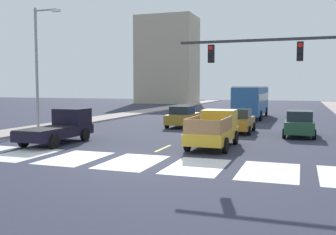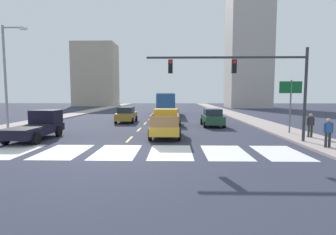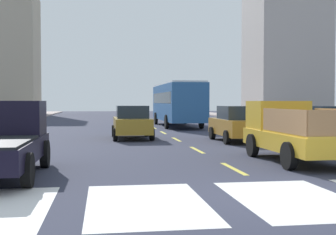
% 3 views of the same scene
% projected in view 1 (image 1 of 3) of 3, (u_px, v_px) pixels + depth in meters
% --- Properties ---
extents(ground_plane, '(160.00, 160.00, 0.00)m').
position_uv_depth(ground_plane, '(133.00, 162.00, 17.04)').
color(ground_plane, '#2F3143').
extents(sidewalk_left, '(3.09, 110.00, 0.15)m').
position_uv_depth(sidewalk_left, '(94.00, 120.00, 37.99)').
color(sidewalk_left, '#A69591').
rests_on(sidewalk_left, ground).
extents(crosswalk_stripe_1, '(2.27, 3.73, 0.01)m').
position_uv_depth(crosswalk_stripe_1, '(23.00, 154.00, 18.94)').
color(crosswalk_stripe_1, white).
rests_on(crosswalk_stripe_1, ground).
extents(crosswalk_stripe_2, '(2.27, 3.73, 0.01)m').
position_uv_depth(crosswalk_stripe_2, '(75.00, 158.00, 17.99)').
color(crosswalk_stripe_2, white).
rests_on(crosswalk_stripe_2, ground).
extents(crosswalk_stripe_3, '(2.27, 3.73, 0.01)m').
position_uv_depth(crosswalk_stripe_3, '(133.00, 162.00, 17.04)').
color(crosswalk_stripe_3, white).
rests_on(crosswalk_stripe_3, ground).
extents(crosswalk_stripe_4, '(2.27, 3.73, 0.01)m').
position_uv_depth(crosswalk_stripe_4, '(197.00, 166.00, 16.09)').
color(crosswalk_stripe_4, white).
rests_on(crosswalk_stripe_4, ground).
extents(crosswalk_stripe_5, '(2.27, 3.73, 0.01)m').
position_uv_depth(crosswalk_stripe_5, '(269.00, 171.00, 15.14)').
color(crosswalk_stripe_5, white).
rests_on(crosswalk_stripe_5, ground).
extents(lane_dash_0, '(0.16, 2.40, 0.01)m').
position_uv_depth(lane_dash_0, '(163.00, 148.00, 20.81)').
color(lane_dash_0, gold).
rests_on(lane_dash_0, ground).
extents(lane_dash_1, '(0.16, 2.40, 0.01)m').
position_uv_depth(lane_dash_1, '(189.00, 137.00, 25.52)').
color(lane_dash_1, gold).
rests_on(lane_dash_1, ground).
extents(lane_dash_2, '(0.16, 2.40, 0.01)m').
position_uv_depth(lane_dash_2, '(207.00, 129.00, 30.23)').
color(lane_dash_2, gold).
rests_on(lane_dash_2, ground).
extents(lane_dash_3, '(0.16, 2.40, 0.01)m').
position_uv_depth(lane_dash_3, '(219.00, 123.00, 34.95)').
color(lane_dash_3, gold).
rests_on(lane_dash_3, ground).
extents(lane_dash_4, '(0.16, 2.40, 0.01)m').
position_uv_depth(lane_dash_4, '(229.00, 119.00, 39.66)').
color(lane_dash_4, gold).
rests_on(lane_dash_4, ground).
extents(lane_dash_5, '(0.16, 2.40, 0.01)m').
position_uv_depth(lane_dash_5, '(237.00, 115.00, 44.37)').
color(lane_dash_5, gold).
rests_on(lane_dash_5, ground).
extents(lane_dash_6, '(0.16, 2.40, 0.01)m').
position_uv_depth(lane_dash_6, '(243.00, 113.00, 49.08)').
color(lane_dash_6, gold).
rests_on(lane_dash_6, ground).
extents(lane_dash_7, '(0.16, 2.40, 0.01)m').
position_uv_depth(lane_dash_7, '(248.00, 110.00, 53.79)').
color(lane_dash_7, gold).
rests_on(lane_dash_7, ground).
extents(pickup_stakebed, '(2.18, 5.20, 1.96)m').
position_uv_depth(pickup_stakebed, '(215.00, 130.00, 21.39)').
color(pickup_stakebed, gold).
rests_on(pickup_stakebed, ground).
extents(pickup_dark, '(2.18, 5.20, 1.96)m').
position_uv_depth(pickup_dark, '(61.00, 127.00, 22.79)').
color(pickup_dark, black).
rests_on(pickup_dark, ground).
extents(city_bus, '(2.72, 10.80, 3.32)m').
position_uv_depth(city_bus, '(252.00, 100.00, 40.44)').
color(city_bus, '#275692').
rests_on(city_bus, ground).
extents(sedan_mid, '(2.02, 4.40, 1.72)m').
position_uv_depth(sedan_mid, '(299.00, 124.00, 25.69)').
color(sedan_mid, '#234D32').
rests_on(sedan_mid, ground).
extents(sedan_near_right, '(2.02, 4.40, 1.72)m').
position_uv_depth(sedan_near_right, '(183.00, 117.00, 31.70)').
color(sedan_near_right, olive).
rests_on(sedan_near_right, ground).
extents(sedan_far, '(2.02, 4.40, 1.72)m').
position_uv_depth(sedan_far, '(239.00, 121.00, 27.80)').
color(sedan_far, '#A67123').
rests_on(sedan_far, ground).
extents(traffic_signal_gantry, '(10.03, 0.27, 6.00)m').
position_uv_depth(traffic_signal_gantry, '(329.00, 65.00, 16.65)').
color(traffic_signal_gantry, '#2D2D33').
rests_on(traffic_signal_gantry, ground).
extents(streetlight_left, '(2.20, 0.28, 9.00)m').
position_uv_depth(streetlight_left, '(38.00, 64.00, 28.45)').
color(streetlight_left, gray).
rests_on(streetlight_left, ground).
extents(block_mid_left, '(11.19, 8.16, 17.01)m').
position_uv_depth(block_mid_left, '(167.00, 60.00, 76.94)').
color(block_mid_left, '#AFA28A').
rests_on(block_mid_left, ground).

